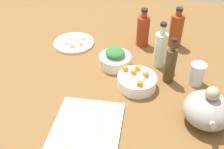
{
  "coord_description": "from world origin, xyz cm",
  "views": [
    {
      "loc": [
        79.85,
        11.87,
        70.76
      ],
      "look_at": [
        0.0,
        0.0,
        8.0
      ],
      "focal_mm": 41.3,
      "sensor_mm": 36.0,
      "label": 1
    }
  ],
  "objects_px": {
    "bottle_1": "(176,30)",
    "bowl_carrots": "(137,81)",
    "drinking_glass_0": "(197,74)",
    "bottle_3": "(170,64)",
    "bottle_2": "(160,49)",
    "bowl_greens": "(115,61)",
    "bottle_0": "(143,30)",
    "teapot": "(207,109)",
    "plate_tofu": "(74,43)",
    "cutting_board": "(83,139)"
  },
  "relations": [
    {
      "from": "teapot",
      "to": "drinking_glass_0",
      "type": "xyz_separation_m",
      "value": [
        -0.21,
        -0.01,
        -0.01
      ]
    },
    {
      "from": "bottle_1",
      "to": "bottle_3",
      "type": "relative_size",
      "value": 0.99
    },
    {
      "from": "teapot",
      "to": "bottle_3",
      "type": "bearing_deg",
      "value": -150.27
    },
    {
      "from": "bottle_1",
      "to": "bottle_3",
      "type": "distance_m",
      "value": 0.29
    },
    {
      "from": "bottle_1",
      "to": "bottle_2",
      "type": "distance_m",
      "value": 0.2
    },
    {
      "from": "cutting_board",
      "to": "drinking_glass_0",
      "type": "height_order",
      "value": "drinking_glass_0"
    },
    {
      "from": "plate_tofu",
      "to": "bottle_1",
      "type": "xyz_separation_m",
      "value": [
        -0.06,
        0.5,
        0.08
      ]
    },
    {
      "from": "cutting_board",
      "to": "bottle_1",
      "type": "distance_m",
      "value": 0.72
    },
    {
      "from": "plate_tofu",
      "to": "bowl_greens",
      "type": "distance_m",
      "value": 0.28
    },
    {
      "from": "plate_tofu",
      "to": "bottle_1",
      "type": "distance_m",
      "value": 0.51
    },
    {
      "from": "plate_tofu",
      "to": "bottle_1",
      "type": "bearing_deg",
      "value": 97.33
    },
    {
      "from": "bowl_carrots",
      "to": "teapot",
      "type": "bearing_deg",
      "value": 57.8
    },
    {
      "from": "bowl_greens",
      "to": "bowl_carrots",
      "type": "relative_size",
      "value": 0.91
    },
    {
      "from": "bottle_0",
      "to": "bottle_2",
      "type": "xyz_separation_m",
      "value": [
        0.17,
        0.08,
        0.0
      ]
    },
    {
      "from": "bottle_1",
      "to": "drinking_glass_0",
      "type": "bearing_deg",
      "value": 14.25
    },
    {
      "from": "cutting_board",
      "to": "bowl_carrots",
      "type": "xyz_separation_m",
      "value": [
        -0.3,
        0.15,
        0.02
      ]
    },
    {
      "from": "bowl_greens",
      "to": "bottle_1",
      "type": "height_order",
      "value": "bottle_1"
    },
    {
      "from": "bottle_1",
      "to": "bowl_carrots",
      "type": "bearing_deg",
      "value": -25.11
    },
    {
      "from": "cutting_board",
      "to": "bowl_carrots",
      "type": "distance_m",
      "value": 0.33
    },
    {
      "from": "bowl_carrots",
      "to": "bowl_greens",
      "type": "bearing_deg",
      "value": -140.23
    },
    {
      "from": "bowl_greens",
      "to": "bottle_0",
      "type": "bearing_deg",
      "value": 151.28
    },
    {
      "from": "bowl_carrots",
      "to": "bottle_0",
      "type": "height_order",
      "value": "bottle_0"
    },
    {
      "from": "bottle_2",
      "to": "plate_tofu",
      "type": "bearing_deg",
      "value": -105.87
    },
    {
      "from": "bowl_greens",
      "to": "teapot",
      "type": "xyz_separation_m",
      "value": [
        0.28,
        0.35,
        0.03
      ]
    },
    {
      "from": "plate_tofu",
      "to": "bottle_1",
      "type": "relative_size",
      "value": 1.02
    },
    {
      "from": "cutting_board",
      "to": "plate_tofu",
      "type": "distance_m",
      "value": 0.61
    },
    {
      "from": "bowl_greens",
      "to": "bottle_3",
      "type": "bearing_deg",
      "value": 72.66
    },
    {
      "from": "bottle_0",
      "to": "bowl_carrots",
      "type": "bearing_deg",
      "value": -0.49
    },
    {
      "from": "bowl_carrots",
      "to": "bottle_2",
      "type": "bearing_deg",
      "value": 151.77
    },
    {
      "from": "plate_tofu",
      "to": "bottle_2",
      "type": "height_order",
      "value": "bottle_2"
    },
    {
      "from": "bottle_0",
      "to": "drinking_glass_0",
      "type": "bearing_deg",
      "value": 40.53
    },
    {
      "from": "teapot",
      "to": "bottle_1",
      "type": "bearing_deg",
      "value": -170.47
    },
    {
      "from": "bowl_greens",
      "to": "bottle_1",
      "type": "bearing_deg",
      "value": 129.05
    },
    {
      "from": "bottle_3",
      "to": "bottle_2",
      "type": "bearing_deg",
      "value": -159.34
    },
    {
      "from": "plate_tofu",
      "to": "teapot",
      "type": "bearing_deg",
      "value": 53.26
    },
    {
      "from": "cutting_board",
      "to": "bottle_2",
      "type": "height_order",
      "value": "bottle_2"
    },
    {
      "from": "bottle_0",
      "to": "bottle_1",
      "type": "relative_size",
      "value": 0.97
    },
    {
      "from": "plate_tofu",
      "to": "teapot",
      "type": "distance_m",
      "value": 0.73
    },
    {
      "from": "cutting_board",
      "to": "plate_tofu",
      "type": "relative_size",
      "value": 1.77
    },
    {
      "from": "drinking_glass_0",
      "to": "bottle_3",
      "type": "bearing_deg",
      "value": -90.28
    },
    {
      "from": "drinking_glass_0",
      "to": "bottle_1",
      "type": "bearing_deg",
      "value": -165.75
    },
    {
      "from": "teapot",
      "to": "bottle_1",
      "type": "relative_size",
      "value": 0.92
    },
    {
      "from": "bowl_greens",
      "to": "bottle_2",
      "type": "bearing_deg",
      "value": 99.62
    },
    {
      "from": "bowl_carrots",
      "to": "bottle_1",
      "type": "height_order",
      "value": "bottle_1"
    },
    {
      "from": "cutting_board",
      "to": "bottle_2",
      "type": "bearing_deg",
      "value": 152.66
    },
    {
      "from": "bowl_greens",
      "to": "drinking_glass_0",
      "type": "bearing_deg",
      "value": 77.95
    },
    {
      "from": "cutting_board",
      "to": "drinking_glass_0",
      "type": "distance_m",
      "value": 0.52
    },
    {
      "from": "teapot",
      "to": "bottle_3",
      "type": "relative_size",
      "value": 0.91
    },
    {
      "from": "plate_tofu",
      "to": "bowl_greens",
      "type": "relative_size",
      "value": 1.42
    },
    {
      "from": "teapot",
      "to": "bowl_greens",
      "type": "bearing_deg",
      "value": -128.74
    }
  ]
}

